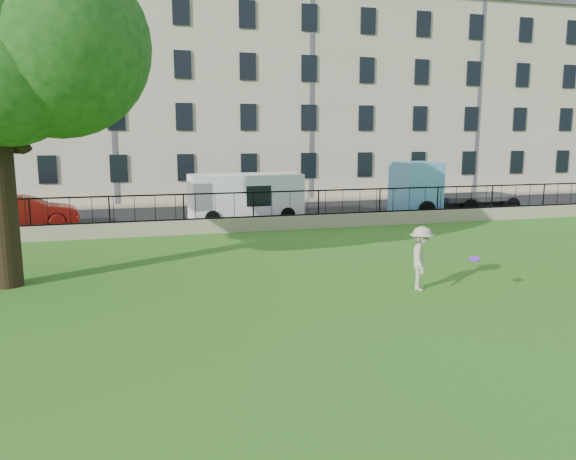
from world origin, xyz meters
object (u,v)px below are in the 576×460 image
object	(u,v)px
frisbee	(475,259)
white_van	(246,197)
blue_truck	(454,188)
man	(421,258)
red_sedan	(26,212)

from	to	relation	value
frisbee	white_van	size ratio (longest dim) A/B	0.05
frisbee	blue_truck	distance (m)	15.91
man	red_sedan	size ratio (longest dim) A/B	0.40
man	frisbee	xyz separation A→B (m)	(0.98, -1.03, 0.15)
blue_truck	white_van	bearing A→B (deg)	173.97
white_van	frisbee	bearing A→B (deg)	-79.87
man	frisbee	distance (m)	1.42
frisbee	red_sedan	xyz separation A→B (m)	(-13.20, 14.82, -0.30)
red_sedan	white_van	xyz separation A→B (m)	(9.99, -0.31, 0.40)
blue_truck	man	bearing A→B (deg)	-127.14
red_sedan	blue_truck	xyz separation A→B (m)	(21.08, -1.00, 0.66)
red_sedan	white_van	size ratio (longest dim) A/B	0.82
red_sedan	frisbee	bearing A→B (deg)	-145.88
man	blue_truck	distance (m)	15.57
red_sedan	blue_truck	distance (m)	21.11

